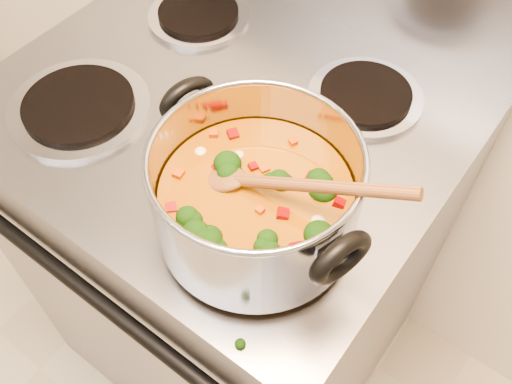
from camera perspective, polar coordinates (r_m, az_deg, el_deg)
electric_range at (r=1.27m, az=-2.27°, el=-5.84°), size 0.73×0.66×1.08m
stockpot at (r=0.69m, az=-0.01°, el=-0.47°), size 0.32×0.25×0.15m
wooden_spoon at (r=0.66m, az=1.04°, el=0.97°), size 0.26×0.09×0.12m
cooktop_crumbs at (r=0.73m, az=0.08°, el=-7.53°), size 0.28×0.29×0.01m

